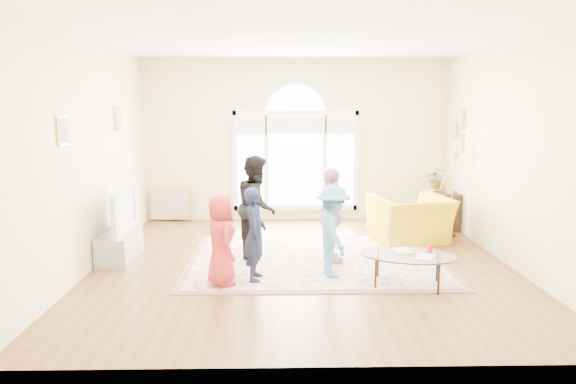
{
  "coord_description": "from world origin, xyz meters",
  "views": [
    {
      "loc": [
        -0.36,
        -7.24,
        2.31
      ],
      "look_at": [
        -0.21,
        0.3,
        1.03
      ],
      "focal_mm": 32.0,
      "sensor_mm": 36.0,
      "label": 1
    }
  ],
  "objects_px": {
    "coffee_table": "(408,256)",
    "armchair": "(410,220)",
    "area_rug": "(315,260)",
    "tv_console": "(120,246)",
    "television": "(118,211)"
  },
  "relations": [
    {
      "from": "coffee_table",
      "to": "armchair",
      "type": "xyz_separation_m",
      "value": [
        0.58,
        2.12,
        -0.01
      ]
    },
    {
      "from": "area_rug",
      "to": "tv_console",
      "type": "height_order",
      "value": "tv_console"
    },
    {
      "from": "area_rug",
      "to": "armchair",
      "type": "xyz_separation_m",
      "value": [
        1.68,
        1.01,
        0.38
      ]
    },
    {
      "from": "armchair",
      "to": "coffee_table",
      "type": "bearing_deg",
      "value": 61.19
    },
    {
      "from": "tv_console",
      "to": "armchair",
      "type": "relative_size",
      "value": 0.83
    },
    {
      "from": "tv_console",
      "to": "armchair",
      "type": "height_order",
      "value": "armchair"
    },
    {
      "from": "television",
      "to": "armchair",
      "type": "relative_size",
      "value": 0.95
    },
    {
      "from": "television",
      "to": "armchair",
      "type": "bearing_deg",
      "value": 10.92
    },
    {
      "from": "tv_console",
      "to": "armchair",
      "type": "distance_m",
      "value": 4.72
    },
    {
      "from": "tv_console",
      "to": "coffee_table",
      "type": "relative_size",
      "value": 0.73
    },
    {
      "from": "area_rug",
      "to": "television",
      "type": "relative_size",
      "value": 3.14
    },
    {
      "from": "tv_console",
      "to": "coffee_table",
      "type": "distance_m",
      "value": 4.24
    },
    {
      "from": "tv_console",
      "to": "television",
      "type": "bearing_deg",
      "value": 0.0
    },
    {
      "from": "television",
      "to": "coffee_table",
      "type": "bearing_deg",
      "value": -16.92
    },
    {
      "from": "tv_console",
      "to": "television",
      "type": "distance_m",
      "value": 0.54
    }
  ]
}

